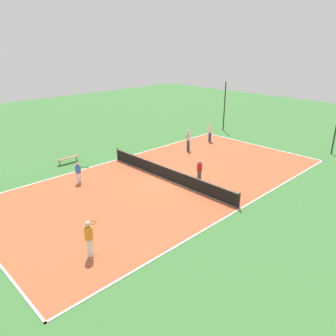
% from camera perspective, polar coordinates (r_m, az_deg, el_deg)
% --- Properties ---
extents(ground_plane, '(80.00, 80.00, 0.00)m').
position_cam_1_polar(ground_plane, '(22.62, 0.00, -2.13)').
color(ground_plane, '#3D7538').
extents(court_surface, '(11.88, 23.30, 0.02)m').
position_cam_1_polar(court_surface, '(22.61, 0.00, -2.10)').
color(court_surface, '#B75633').
rests_on(court_surface, ground_plane).
extents(tennis_net, '(11.68, 0.10, 0.97)m').
position_cam_1_polar(tennis_net, '(22.42, 0.00, -0.92)').
color(tennis_net, black).
rests_on(tennis_net, court_surface).
extents(bench, '(0.36, 1.76, 0.45)m').
position_cam_1_polar(bench, '(26.84, -17.02, 1.61)').
color(bench, olive).
rests_on(bench, ground_plane).
extents(player_near_blue, '(0.91, 0.88, 1.48)m').
position_cam_1_polar(player_near_blue, '(22.63, -15.35, -0.56)').
color(player_near_blue, white).
rests_on(player_near_blue, court_surface).
extents(player_far_white, '(0.47, 0.47, 1.73)m').
position_cam_1_polar(player_far_white, '(31.40, 7.34, 6.34)').
color(player_far_white, navy).
rests_on(player_far_white, court_surface).
extents(player_near_white, '(0.76, 0.97, 1.85)m').
position_cam_1_polar(player_near_white, '(28.54, 3.56, 5.15)').
color(player_near_white, navy).
rests_on(player_near_white, court_surface).
extents(player_center_orange, '(0.84, 0.93, 1.75)m').
position_cam_1_polar(player_center_orange, '(14.93, -13.61, -11.44)').
color(player_center_orange, white).
rests_on(player_center_orange, court_surface).
extents(player_coach_red, '(0.49, 0.49, 1.47)m').
position_cam_1_polar(player_coach_red, '(22.31, 5.50, -0.22)').
color(player_coach_red, '#4C4C51').
rests_on(player_coach_red, court_surface).
extents(tennis_ball_right_alley, '(0.07, 0.07, 0.07)m').
position_cam_1_polar(tennis_ball_right_alley, '(28.18, -1.59, 2.75)').
color(tennis_ball_right_alley, '#CCE033').
rests_on(tennis_ball_right_alley, court_surface).
extents(tennis_ball_midcourt, '(0.07, 0.07, 0.07)m').
position_cam_1_polar(tennis_ball_midcourt, '(22.38, -4.87, -2.31)').
color(tennis_ball_midcourt, '#CCE033').
rests_on(tennis_ball_midcourt, court_surface).
extents(fence_post_back_left, '(0.12, 0.12, 5.11)m').
position_cam_1_polar(fence_post_back_left, '(35.68, 9.81, 10.51)').
color(fence_post_back_left, black).
rests_on(fence_post_back_left, ground_plane).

